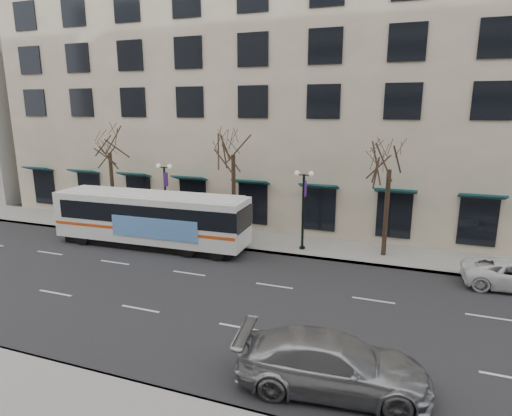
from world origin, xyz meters
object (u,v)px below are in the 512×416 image
at_px(silver_car, 332,363).
at_px(tree_far_left, 109,140).
at_px(tree_far_mid, 233,140).
at_px(city_bus, 152,218).
at_px(tree_far_right, 390,153).
at_px(lamp_post_right, 303,207).
at_px(lamp_post_left, 166,196).

bearing_deg(silver_car, tree_far_left, 47.21).
distance_m(tree_far_mid, city_bus, 7.39).
xyz_separation_m(tree_far_right, lamp_post_right, (-4.99, -0.60, -3.48)).
xyz_separation_m(lamp_post_left, lamp_post_right, (10.00, 0.00, 0.00)).
distance_m(lamp_post_left, lamp_post_right, 10.00).
bearing_deg(silver_car, city_bus, 44.94).
height_order(tree_far_left, silver_car, tree_far_left).
distance_m(tree_far_left, lamp_post_left, 6.29).
bearing_deg(tree_far_left, tree_far_mid, 0.00).
distance_m(tree_far_left, silver_car, 24.39).
relative_size(tree_far_right, silver_car, 1.28).
xyz_separation_m(city_bus, silver_car, (13.88, -10.77, -1.04)).
xyz_separation_m(tree_far_left, tree_far_right, (20.00, 0.00, -0.28)).
height_order(city_bus, silver_car, city_bus).
bearing_deg(tree_far_left, lamp_post_left, -6.83).
distance_m(lamp_post_left, silver_car, 19.53).
bearing_deg(tree_far_right, silver_car, -92.97).
height_order(tree_far_mid, silver_car, tree_far_mid).
bearing_deg(tree_far_mid, silver_car, -56.00).
bearing_deg(lamp_post_left, silver_car, -42.68).
relative_size(tree_far_mid, lamp_post_left, 1.64).
height_order(lamp_post_left, silver_car, lamp_post_left).
bearing_deg(city_bus, tree_far_left, 149.14).
relative_size(tree_far_left, silver_car, 1.32).
distance_m(tree_far_right, lamp_post_left, 15.40).
xyz_separation_m(tree_far_mid, lamp_post_left, (-4.99, -0.60, -3.96)).
distance_m(tree_far_left, tree_far_mid, 10.00).
distance_m(tree_far_left, lamp_post_right, 15.48).
relative_size(lamp_post_left, lamp_post_right, 1.00).
bearing_deg(silver_car, lamp_post_right, 10.72).
xyz_separation_m(tree_far_left, lamp_post_right, (15.01, -0.60, -3.75)).
relative_size(tree_far_right, city_bus, 0.61).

